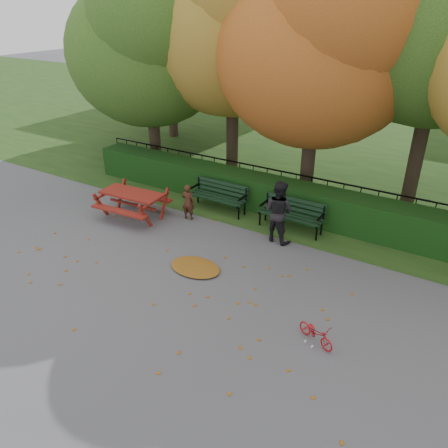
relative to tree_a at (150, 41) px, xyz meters
The scene contains 16 objects.
ground 8.86m from the tree_a, 47.07° to the right, with size 90.00×90.00×0.00m, color slate.
grass_strip 10.87m from the tree_a, 58.37° to the left, with size 90.00×90.00×0.00m, color #1E3B17.
hedge 6.65m from the tree_a, 11.73° to the right, with size 13.00×0.90×1.00m, color black.
iron_fence 6.55m from the tree_a, ahead, with size 14.00×0.04×1.02m.
tree_a is the anchor object (origin of this frame).
tree_b 3.11m from the tree_a, 23.05° to the left, with size 6.72×6.40×8.79m.
tree_c 6.04m from the tree_a, ahead, with size 6.30×6.00×8.00m.
tree_f 4.31m from the tree_a, 117.98° to the left, with size 6.93×6.60×9.19m.
bench_left 5.89m from the tree_a, 25.76° to the right, with size 1.80×0.57×0.88m.
bench_right 7.69m from the tree_a, 16.61° to the right, with size 1.80×0.57×0.88m.
picnic_table 5.70m from the tree_a, 61.29° to the right, with size 1.95×1.62×0.90m.
leaf_pile 8.46m from the tree_a, 44.01° to the right, with size 1.29×0.90×0.09m, color brown.
leaf_scatter 8.67m from the tree_a, 45.49° to the right, with size 9.00×5.70×0.01m, color brown, non-canonical shape.
child 6.00m from the tree_a, 39.86° to the right, with size 0.39×0.26×1.07m, color #402014.
adult 7.71m from the tree_a, 23.27° to the right, with size 0.83×0.64×1.70m, color black.
bicycle 11.23m from the tree_a, 34.48° to the right, with size 0.29×0.83×0.44m, color #B11014.
Camera 1 is at (5.21, -6.59, 5.78)m, focal length 35.00 mm.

